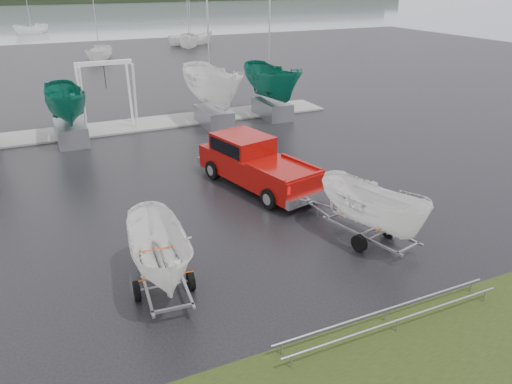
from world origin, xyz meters
The scene contains 15 objects.
ground_plane centered at (0.00, 0.00, 0.00)m, with size 120.00×120.00×0.00m, color black.
lake centered at (0.00, 100.00, -0.01)m, with size 300.00×300.00×0.00m, color gray.
dock centered at (0.00, 13.00, 0.05)m, with size 30.00×3.00×0.12m, color gray.
pickup_truck centered at (4.78, 1.13, 1.12)m, with size 3.60×6.79×2.15m.
trailer_hitched centered at (6.32, -5.45, 2.73)m, with size 2.07×3.77×5.04m.
trailer_parked centered at (-1.15, -5.30, 2.71)m, with size 1.86×3.69×5.01m.
boat_hoist centered at (0.50, 13.00, 2.67)m, with size 3.30×2.18×4.12m.
keelboat_1 centered at (-1.98, 11.20, 3.37)m, with size 2.15×3.20×6.82m.
keelboat_2 centered at (6.56, 11.00, 4.22)m, with size 2.65×3.20×10.82m.
keelboat_3 centered at (10.80, 11.30, 3.83)m, with size 2.42×3.20×10.58m.
mast_rack_2 centered at (4.00, -9.50, 0.35)m, with size 7.00×0.56×0.06m.
moored_boat_2 centered at (17.04, 48.57, 0.00)m, with size 3.23×3.27×11.36m.
moored_boat_3 centered at (17.81, 50.13, 0.01)m, with size 2.64×2.58×11.25m.
moored_boat_5 centered at (-1.39, 74.21, 0.01)m, with size 3.45×3.43×11.24m.
moored_boat_6 centered at (4.37, 42.00, 0.01)m, with size 3.03×3.06×10.99m.
Camera 1 is at (-3.93, -17.92, 8.74)m, focal length 35.00 mm.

